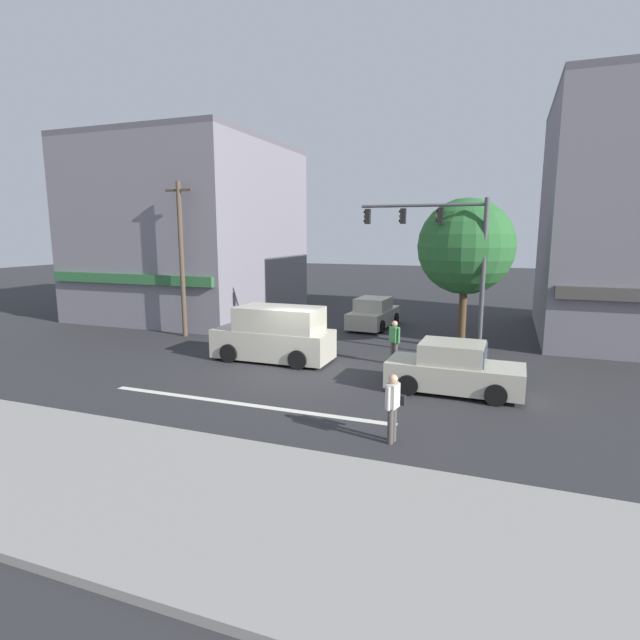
{
  "coord_description": "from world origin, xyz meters",
  "views": [
    {
      "loc": [
        6.94,
        -15.64,
        4.91
      ],
      "look_at": [
        0.3,
        2.0,
        1.6
      ],
      "focal_mm": 28.0,
      "sensor_mm": 36.0,
      "label": 1
    }
  ],
  "objects_px": {
    "pedestrian_foreground_with_bag": "(393,404)",
    "utility_pole_near_left": "(182,257)",
    "van_crossing_rightbound": "(275,335)",
    "sedan_approaching_near": "(373,314)",
    "pedestrian_mid_crossing": "(394,340)",
    "traffic_light_mast": "(449,249)",
    "street_tree": "(466,247)",
    "sedan_parked_curbside": "(454,370)"
  },
  "relations": [
    {
      "from": "traffic_light_mast",
      "to": "sedan_parked_curbside",
      "type": "distance_m",
      "value": 5.8
    },
    {
      "from": "traffic_light_mast",
      "to": "sedan_approaching_near",
      "type": "bearing_deg",
      "value": 129.82
    },
    {
      "from": "traffic_light_mast",
      "to": "sedan_approaching_near",
      "type": "distance_m",
      "value": 7.56
    },
    {
      "from": "street_tree",
      "to": "sedan_approaching_near",
      "type": "height_order",
      "value": "street_tree"
    },
    {
      "from": "pedestrian_foreground_with_bag",
      "to": "pedestrian_mid_crossing",
      "type": "bearing_deg",
      "value": 102.02
    },
    {
      "from": "utility_pole_near_left",
      "to": "sedan_parked_curbside",
      "type": "relative_size",
      "value": 1.75
    },
    {
      "from": "sedan_approaching_near",
      "to": "van_crossing_rightbound",
      "type": "xyz_separation_m",
      "value": [
        -1.84,
        -7.99,
        0.29
      ]
    },
    {
      "from": "utility_pole_near_left",
      "to": "van_crossing_rightbound",
      "type": "bearing_deg",
      "value": -23.74
    },
    {
      "from": "street_tree",
      "to": "utility_pole_near_left",
      "type": "height_order",
      "value": "utility_pole_near_left"
    },
    {
      "from": "street_tree",
      "to": "traffic_light_mast",
      "type": "xyz_separation_m",
      "value": [
        -0.49,
        -1.66,
        -0.03
      ]
    },
    {
      "from": "street_tree",
      "to": "pedestrian_mid_crossing",
      "type": "bearing_deg",
      "value": -121.37
    },
    {
      "from": "utility_pole_near_left",
      "to": "sedan_approaching_near",
      "type": "relative_size",
      "value": 1.72
    },
    {
      "from": "sedan_approaching_near",
      "to": "sedan_parked_curbside",
      "type": "distance_m",
      "value": 10.85
    },
    {
      "from": "sedan_approaching_near",
      "to": "sedan_parked_curbside",
      "type": "bearing_deg",
      "value": -62.17
    },
    {
      "from": "utility_pole_near_left",
      "to": "pedestrian_foreground_with_bag",
      "type": "distance_m",
      "value": 15.11
    },
    {
      "from": "street_tree",
      "to": "van_crossing_rightbound",
      "type": "xyz_separation_m",
      "value": [
        -6.59,
        -4.54,
        -3.32
      ]
    },
    {
      "from": "van_crossing_rightbound",
      "to": "pedestrian_mid_crossing",
      "type": "height_order",
      "value": "van_crossing_rightbound"
    },
    {
      "from": "van_crossing_rightbound",
      "to": "pedestrian_foreground_with_bag",
      "type": "xyz_separation_m",
      "value": [
        5.95,
        -6.0,
        -0.05
      ]
    },
    {
      "from": "van_crossing_rightbound",
      "to": "sedan_parked_curbside",
      "type": "height_order",
      "value": "van_crossing_rightbound"
    },
    {
      "from": "traffic_light_mast",
      "to": "pedestrian_mid_crossing",
      "type": "distance_m",
      "value": 4.17
    },
    {
      "from": "sedan_approaching_near",
      "to": "pedestrian_mid_crossing",
      "type": "xyz_separation_m",
      "value": [
        2.61,
        -6.96,
        0.24
      ]
    },
    {
      "from": "pedestrian_foreground_with_bag",
      "to": "utility_pole_near_left",
      "type": "bearing_deg",
      "value": 144.22
    },
    {
      "from": "street_tree",
      "to": "pedestrian_foreground_with_bag",
      "type": "distance_m",
      "value": 11.09
    },
    {
      "from": "street_tree",
      "to": "sedan_parked_curbside",
      "type": "height_order",
      "value": "street_tree"
    },
    {
      "from": "sedan_approaching_near",
      "to": "pedestrian_mid_crossing",
      "type": "bearing_deg",
      "value": -69.44
    },
    {
      "from": "van_crossing_rightbound",
      "to": "traffic_light_mast",
      "type": "bearing_deg",
      "value": 25.3
    },
    {
      "from": "utility_pole_near_left",
      "to": "sedan_approaching_near",
      "type": "bearing_deg",
      "value": 33.78
    },
    {
      "from": "traffic_light_mast",
      "to": "van_crossing_rightbound",
      "type": "bearing_deg",
      "value": -154.7
    },
    {
      "from": "van_crossing_rightbound",
      "to": "utility_pole_near_left",
      "type": "bearing_deg",
      "value": 156.26
    },
    {
      "from": "street_tree",
      "to": "utility_pole_near_left",
      "type": "bearing_deg",
      "value": -171.65
    },
    {
      "from": "utility_pole_near_left",
      "to": "van_crossing_rightbound",
      "type": "relative_size",
      "value": 1.57
    },
    {
      "from": "utility_pole_near_left",
      "to": "traffic_light_mast",
      "type": "bearing_deg",
      "value": 0.95
    },
    {
      "from": "sedan_approaching_near",
      "to": "van_crossing_rightbound",
      "type": "height_order",
      "value": "van_crossing_rightbound"
    },
    {
      "from": "pedestrian_foreground_with_bag",
      "to": "pedestrian_mid_crossing",
      "type": "height_order",
      "value": "same"
    },
    {
      "from": "utility_pole_near_left",
      "to": "traffic_light_mast",
      "type": "relative_size",
      "value": 1.17
    },
    {
      "from": "van_crossing_rightbound",
      "to": "sedan_parked_curbside",
      "type": "xyz_separation_m",
      "value": [
        6.9,
        -1.6,
        -0.29
      ]
    },
    {
      "from": "street_tree",
      "to": "sedan_parked_curbside",
      "type": "distance_m",
      "value": 7.14
    },
    {
      "from": "traffic_light_mast",
      "to": "pedestrian_mid_crossing",
      "type": "relative_size",
      "value": 3.71
    },
    {
      "from": "utility_pole_near_left",
      "to": "van_crossing_rightbound",
      "type": "distance_m",
      "value": 7.21
    },
    {
      "from": "utility_pole_near_left",
      "to": "sedan_parked_curbside",
      "type": "height_order",
      "value": "utility_pole_near_left"
    },
    {
      "from": "utility_pole_near_left",
      "to": "traffic_light_mast",
      "type": "distance_m",
      "value": 12.21
    },
    {
      "from": "van_crossing_rightbound",
      "to": "pedestrian_foreground_with_bag",
      "type": "height_order",
      "value": "van_crossing_rightbound"
    }
  ]
}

